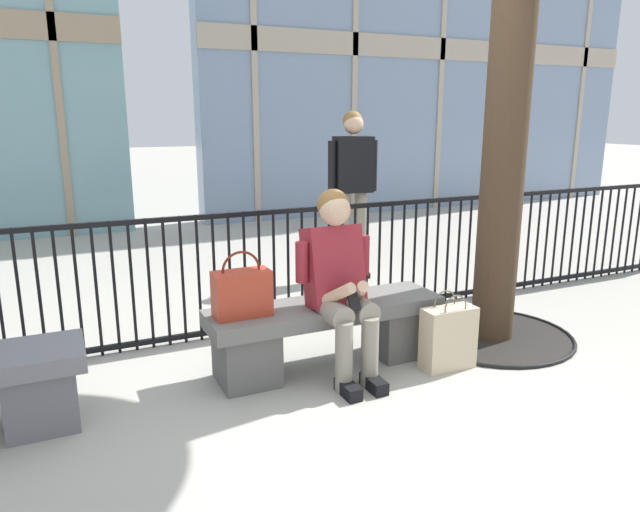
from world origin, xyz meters
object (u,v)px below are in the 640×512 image
object	(u,v)px
seated_person_with_phone	(339,278)
handbag_on_bench	(242,292)
stone_bench	(326,329)
shopping_bag	(448,337)
bystander_at_railing	(353,182)

from	to	relation	value
seated_person_with_phone	handbag_on_bench	size ratio (longest dim) A/B	2.92
stone_bench	shopping_bag	bearing A→B (deg)	-26.65
shopping_bag	handbag_on_bench	bearing A→B (deg)	164.78
handbag_on_bench	shopping_bag	size ratio (longest dim) A/B	0.78
stone_bench	seated_person_with_phone	xyz separation A→B (m)	(0.03, -0.13, 0.38)
stone_bench	seated_person_with_phone	bearing A→B (deg)	-76.82
seated_person_with_phone	handbag_on_bench	distance (m)	0.62
handbag_on_bench	bystander_at_railing	distance (m)	2.67
stone_bench	shopping_bag	size ratio (longest dim) A/B	3.01
seated_person_with_phone	bystander_at_railing	world-z (taller)	bystander_at_railing
stone_bench	bystander_at_railing	distance (m)	2.39
shopping_bag	bystander_at_railing	xyz separation A→B (m)	(0.48, 2.30, 0.78)
handbag_on_bench	shopping_bag	world-z (taller)	handbag_on_bench
seated_person_with_phone	handbag_on_bench	bearing A→B (deg)	168.99
shopping_bag	bystander_at_railing	world-z (taller)	bystander_at_railing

